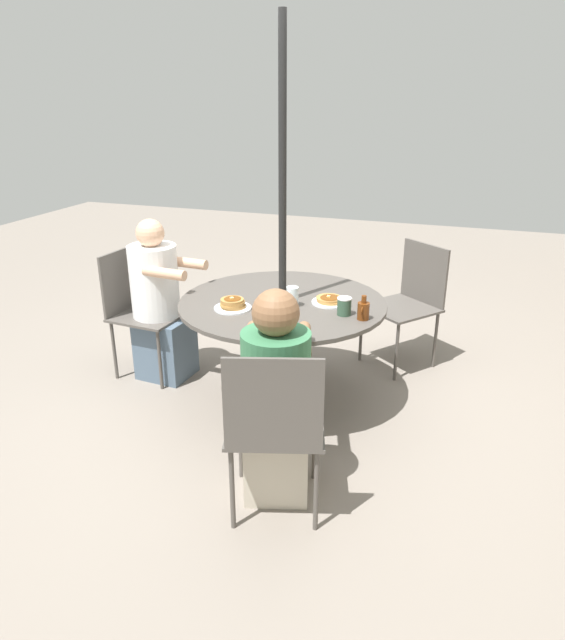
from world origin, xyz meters
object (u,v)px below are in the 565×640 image
Objects in this scene: pancake_plate_a at (330,301)px; coffee_cup at (344,306)px; diner_north at (160,307)px; pancake_plate_b at (233,305)px; syrup_bottle at (363,310)px; patio_chair_south at (410,297)px; patio_table at (282,317)px; patio_chair_east at (275,422)px; diner_east at (276,404)px; drinking_glass_a at (292,297)px; patio_chair_north at (139,304)px; pancake_plate_c at (275,314)px.

coffee_cup reaches higher than pancake_plate_a.
diner_north is 0.80m from pancake_plate_b.
patio_chair_south is at bearing 171.29° from syrup_bottle.
diner_north is at bearing -94.68° from patio_table.
patio_table is 0.47m from coffee_cup.
patio_chair_east is 3.97× the size of pancake_plate_b.
pancake_plate_b is 1.58× the size of syrup_bottle.
diner_east reaches higher than pancake_plate_a.
coffee_cup is at bearing 75.64° from patio_table.
coffee_cup is 0.34m from drinking_glass_a.
diner_east reaches higher than patio_chair_south.
diner_east is (1.00, 1.41, -0.01)m from patio_chair_north.
patio_chair_south reaches higher than patio_table.
pancake_plate_c is (0.37, -0.23, 0.01)m from pancake_plate_a.
syrup_bottle is at bearing 96.18° from pancake_plate_b.
diner_east reaches higher than syrup_bottle.
patio_table is 0.32m from pancake_plate_a.
pancake_plate_b is (-0.85, -0.58, 0.21)m from patio_chair_east.
diner_north is 1.26m from pancake_plate_a.
patio_chair_north reaches higher than syrup_bottle.
syrup_bottle is (-0.94, 0.21, 0.24)m from patio_chair_east.
patio_chair_north is 3.97× the size of pancake_plate_a.
syrup_bottle is at bearing 75.24° from patio_table.
pancake_plate_b is at bearing -46.70° from patio_table.
patio_chair_south is at bearing 153.45° from pancake_plate_a.
patio_chair_south is at bearing 118.13° from patio_chair_north.
diner_north is 5.03× the size of pancake_plate_c.
syrup_bottle is at bearing 86.65° from patio_chair_north.
diner_east reaches higher than patio_chair_east.
pancake_plate_c is (0.07, 0.30, 0.00)m from pancake_plate_b.
pancake_plate_b is 0.68m from coffee_cup.
drinking_glass_a is at bearing 52.37° from patio_table.
pancake_plate_a is at bearing -129.50° from syrup_bottle.
diner_north is at bearing 124.15° from diner_east.
patio_chair_south is (-0.79, 1.83, 0.00)m from patio_chair_north.
diner_east reaches higher than pancake_plate_b.
diner_north reaches higher than coffee_cup.
pancake_plate_a is 0.61m from pancake_plate_b.
patio_table is 10.56× the size of drinking_glass_a.
pancake_plate_b is at bearing 71.19° from diner_north.
pancake_plate_a is at bearing 72.14° from diner_east.
pancake_plate_b is at bearing -64.05° from drinking_glass_a.
syrup_bottle is (-0.76, 0.27, 0.25)m from diner_east.
pancake_plate_b is (0.29, -0.54, 0.01)m from pancake_plate_a.
pancake_plate_b is at bearing -61.26° from pancake_plate_a.
pancake_plate_b is at bearing 110.46° from diner_east.
diner_north is 9.27× the size of drinking_glass_a.
patio_chair_south reaches higher than drinking_glass_a.
pancake_plate_a is 1.00× the size of pancake_plate_b.
pancake_plate_c is (0.39, 1.19, 0.22)m from patio_chair_north.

